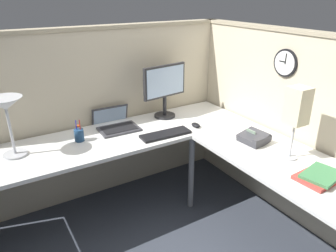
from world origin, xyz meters
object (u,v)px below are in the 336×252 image
keyboard (166,134)px  pen_cup (79,135)px  laptop (115,124)px  desk_lamp_paper (297,108)px  wall_clock (286,63)px  desk_lamp_dome (6,109)px  book_stack (320,176)px  office_phone (254,138)px  computer_mouse (196,125)px  monitor (165,87)px

keyboard → pen_cup: bearing=159.8°
laptop → keyboard: 0.49m
keyboard → desk_lamp_paper: desk_lamp_paper is taller
wall_clock → desk_lamp_dome: bearing=160.8°
book_stack → desk_lamp_dome: bearing=139.9°
office_phone → wall_clock: size_ratio=0.99×
keyboard → office_phone: office_phone is taller
book_stack → office_phone: bearing=86.7°
computer_mouse → desk_lamp_paper: desk_lamp_paper is taller
monitor → pen_cup: 0.90m
desk_lamp_dome → pen_cup: 0.57m
office_phone → wall_clock: bearing=11.0°
pen_cup → office_phone: bearing=-32.5°
book_stack → desk_lamp_paper: (0.07, 0.29, 0.36)m
computer_mouse → keyboard: bearing=-177.1°
monitor → wall_clock: (0.64, -0.80, 0.30)m
wall_clock → laptop: bearing=144.3°
office_phone → computer_mouse: bearing=112.8°
monitor → book_stack: (0.28, -1.47, -0.27)m
keyboard → desk_lamp_dome: desk_lamp_dome is taller
computer_mouse → desk_lamp_paper: 0.93m
laptop → book_stack: bearing=-62.4°
monitor → desk_lamp_dome: 1.35m
monitor → laptop: size_ratio=1.28×
computer_mouse → book_stack: 1.12m
desk_lamp_paper → computer_mouse: bearing=106.7°
keyboard → book_stack: 1.20m
computer_mouse → monitor: bearing=106.3°
desk_lamp_dome → wall_clock: (1.99, -0.69, 0.23)m
book_stack → wall_clock: 0.96m
laptop → desk_lamp_paper: desk_lamp_paper is taller
laptop → office_phone: 1.21m
keyboard → desk_lamp_dome: bearing=168.7°
computer_mouse → pen_cup: size_ratio=0.58×
monitor → wall_clock: wall_clock is taller
desk_lamp_dome → computer_mouse: bearing=-10.1°
keyboard → desk_lamp_paper: bearing=-52.2°
desk_lamp_paper → wall_clock: bearing=52.5°
computer_mouse → office_phone: (0.21, -0.50, 0.02)m
monitor → computer_mouse: monitor is taller
desk_lamp_dome → wall_clock: wall_clock is taller
keyboard → office_phone: 0.72m
wall_clock → pen_cup: bearing=155.4°
computer_mouse → pen_cup: pen_cup is taller
laptop → pen_cup: size_ratio=2.18×
monitor → desk_lamp_dome: (-1.34, -0.10, 0.07)m
monitor → wall_clock: size_ratio=2.27×
laptop → book_stack: size_ratio=1.28×
computer_mouse → book_stack: (0.18, -1.11, 0.00)m
monitor → laptop: (-0.50, 0.03, -0.27)m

